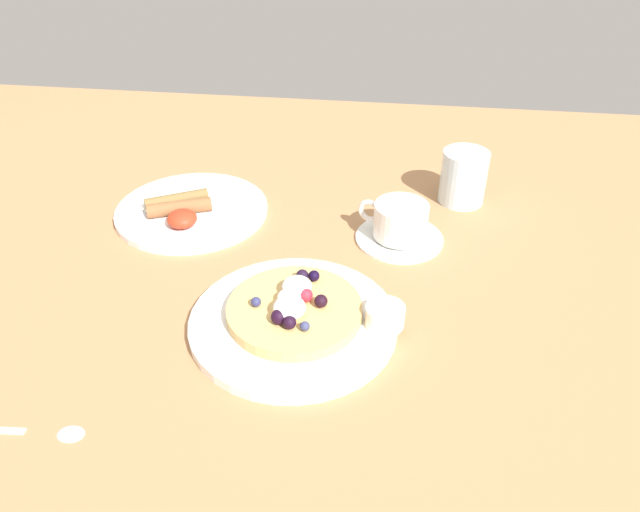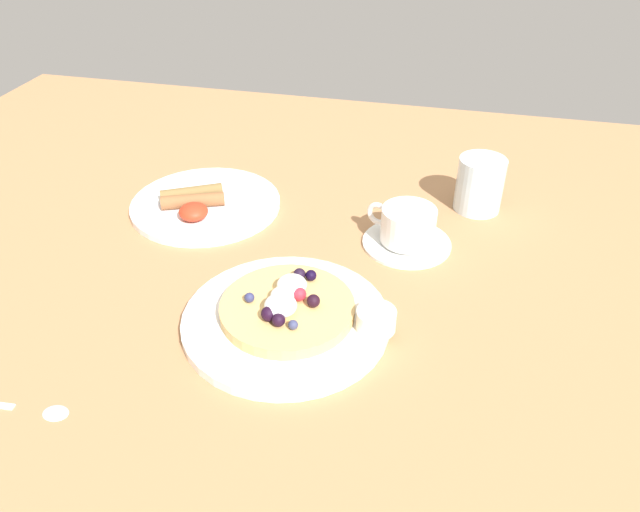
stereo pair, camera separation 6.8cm
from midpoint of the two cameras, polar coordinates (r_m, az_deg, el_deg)
The scene contains 10 objects.
ground_plane at distance 84.54cm, azimuth 0.04°, elevation -3.18°, with size 168.51×136.01×3.00cm, color #A5744C.
pancake_plate at distance 76.27cm, azimuth -0.62°, elevation -6.06°, with size 25.62×25.62×1.30cm, color white.
pancake_with_berries at distance 75.56cm, azimuth -0.47°, elevation -4.74°, with size 16.69×16.69×3.88cm.
syrup_ramekin at distance 74.00cm, azimuth 7.88°, elevation -5.94°, with size 4.77×4.77×2.63cm.
breakfast_plate at distance 101.01cm, azimuth -8.64°, elevation 4.72°, with size 24.04×24.04×1.03cm, color white.
fried_breakfast at distance 99.13cm, azimuth -10.05°, elevation 4.98°, with size 11.70×11.17×2.67cm.
coffee_saucer at distance 92.06cm, azimuth 10.15°, elevation 1.24°, with size 13.06×13.06×0.89cm, color white.
coffee_cup at distance 90.46cm, azimuth 10.26°, elevation 2.89°, with size 10.53×7.96×5.07cm.
teaspoon at distance 72.53cm, azimuth -23.34°, elevation -12.88°, with size 15.70×2.57×0.60cm.
water_glass at distance 101.81cm, azimuth 16.47°, elevation 6.34°, with size 7.41×7.41×8.69cm, color silver.
Camera 2 is at (18.70, -64.12, 50.66)cm, focal length 34.52 mm.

